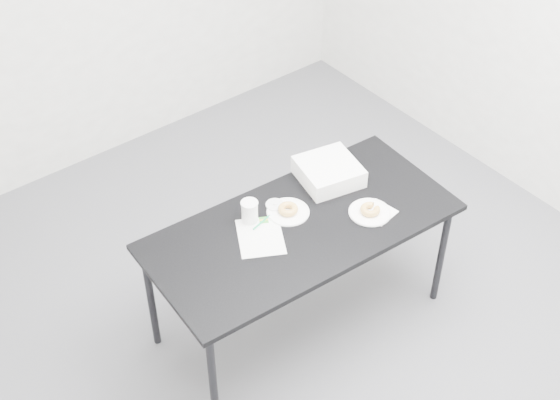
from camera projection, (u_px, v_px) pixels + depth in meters
floor at (281, 316)px, 4.45m from camera, size 4.00×4.00×0.00m
table at (301, 232)px, 4.00m from camera, size 1.64×0.84×0.73m
scorecard at (260, 237)px, 3.89m from camera, size 0.33×0.35×0.00m
logo_patch at (264, 220)px, 3.98m from camera, size 0.06×0.06×0.00m
pen at (262, 222)px, 3.96m from camera, size 0.13×0.04×0.01m
napkin at (378, 212)px, 4.03m from camera, size 0.18×0.18×0.00m
plate_near at (370, 212)px, 4.02m from camera, size 0.22×0.22×0.01m
donut_near at (370, 209)px, 4.01m from camera, size 0.11×0.11×0.03m
plate_far at (288, 212)px, 4.03m from camera, size 0.22×0.22×0.01m
donut_far at (288, 209)px, 4.01m from camera, size 0.12×0.12×0.03m
coffee_cup at (250, 212)px, 3.94m from camera, size 0.08×0.08×0.13m
cup_lid at (275, 205)px, 4.06m from camera, size 0.10×0.10×0.01m
bakery_box at (329, 172)px, 4.20m from camera, size 0.36×0.36×0.10m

